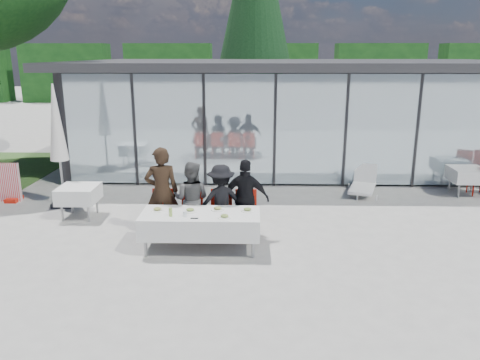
% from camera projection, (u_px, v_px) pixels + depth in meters
% --- Properties ---
extents(ground, '(90.00, 90.00, 0.00)m').
position_uv_depth(ground, '(231.00, 242.00, 9.45)').
color(ground, '#9F9D97').
rests_on(ground, ground).
extents(pavilion, '(14.80, 8.80, 3.44)m').
position_uv_depth(pavilion, '(297.00, 98.00, 16.71)').
color(pavilion, gray).
rests_on(pavilion, ground).
extents(treeline, '(62.50, 2.00, 4.40)m').
position_uv_depth(treeline, '(221.00, 73.00, 35.93)').
color(treeline, '#113612').
rests_on(treeline, ground).
extents(dining_table, '(2.26, 0.96, 0.75)m').
position_uv_depth(dining_table, '(201.00, 223.00, 8.93)').
color(dining_table, silver).
rests_on(dining_table, ground).
extents(diner_a, '(0.81, 0.81, 1.88)m').
position_uv_depth(diner_a, '(162.00, 192.00, 9.56)').
color(diner_a, black).
rests_on(diner_a, ground).
extents(diner_chair_a, '(0.44, 0.44, 0.97)m').
position_uv_depth(diner_chair_a, '(163.00, 210.00, 9.67)').
color(diner_chair_a, red).
rests_on(diner_chair_a, ground).
extents(diner_b, '(0.92, 0.92, 1.58)m').
position_uv_depth(diner_b, '(191.00, 199.00, 9.58)').
color(diner_b, '#555555').
rests_on(diner_b, ground).
extents(diner_chair_b, '(0.44, 0.44, 0.97)m').
position_uv_depth(diner_chair_b, '(192.00, 211.00, 9.66)').
color(diner_chair_b, red).
rests_on(diner_chair_b, ground).
extents(diner_c, '(1.17, 1.17, 1.52)m').
position_uv_depth(diner_c, '(221.00, 201.00, 9.57)').
color(diner_c, black).
rests_on(diner_c, ground).
extents(diner_chair_c, '(0.44, 0.44, 0.97)m').
position_uv_depth(diner_chair_c, '(221.00, 211.00, 9.64)').
color(diner_chair_c, red).
rests_on(diner_chair_c, ground).
extents(diner_d, '(1.09, 1.09, 1.63)m').
position_uv_depth(diner_d, '(246.00, 199.00, 9.55)').
color(diner_d, black).
rests_on(diner_d, ground).
extents(diner_chair_d, '(0.44, 0.44, 0.97)m').
position_uv_depth(diner_chair_d, '(246.00, 211.00, 9.63)').
color(diner_chair_d, red).
rests_on(diner_chair_d, ground).
extents(plate_a, '(0.25, 0.25, 0.07)m').
position_uv_depth(plate_a, '(157.00, 210.00, 8.99)').
color(plate_a, white).
rests_on(plate_a, dining_table).
extents(plate_b, '(0.25, 0.25, 0.07)m').
position_uv_depth(plate_b, '(190.00, 210.00, 8.95)').
color(plate_b, white).
rests_on(plate_b, dining_table).
extents(plate_c, '(0.25, 0.25, 0.07)m').
position_uv_depth(plate_c, '(218.00, 209.00, 9.04)').
color(plate_c, white).
rests_on(plate_c, dining_table).
extents(plate_d, '(0.25, 0.25, 0.07)m').
position_uv_depth(plate_d, '(248.00, 210.00, 8.97)').
color(plate_d, white).
rests_on(plate_d, dining_table).
extents(plate_extra, '(0.25, 0.25, 0.07)m').
position_uv_depth(plate_extra, '(224.00, 217.00, 8.60)').
color(plate_extra, white).
rests_on(plate_extra, dining_table).
extents(juice_bottle, '(0.06, 0.06, 0.16)m').
position_uv_depth(juice_bottle, '(171.00, 212.00, 8.68)').
color(juice_bottle, '#9BBF4F').
rests_on(juice_bottle, dining_table).
extents(drinking_glasses, '(0.07, 0.07, 0.10)m').
position_uv_depth(drinking_glasses, '(185.00, 214.00, 8.67)').
color(drinking_glasses, silver).
rests_on(drinking_glasses, dining_table).
extents(folded_eyeglasses, '(0.14, 0.03, 0.01)m').
position_uv_depth(folded_eyeglasses, '(194.00, 218.00, 8.57)').
color(folded_eyeglasses, black).
rests_on(folded_eyeglasses, dining_table).
extents(spare_table_left, '(0.86, 0.86, 0.74)m').
position_uv_depth(spare_table_left, '(79.00, 194.00, 10.73)').
color(spare_table_left, silver).
rests_on(spare_table_left, ground).
extents(spare_table_right, '(0.86, 0.86, 0.74)m').
position_uv_depth(spare_table_right, '(467.00, 175.00, 12.44)').
color(spare_table_right, silver).
rests_on(spare_table_right, ground).
extents(market_umbrella, '(0.50, 0.50, 3.00)m').
position_uv_depth(market_umbrella, '(57.00, 130.00, 11.17)').
color(market_umbrella, black).
rests_on(market_umbrella, ground).
extents(lounger, '(1.01, 1.46, 0.72)m').
position_uv_depth(lounger, '(363.00, 183.00, 12.72)').
color(lounger, white).
rests_on(lounger, ground).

